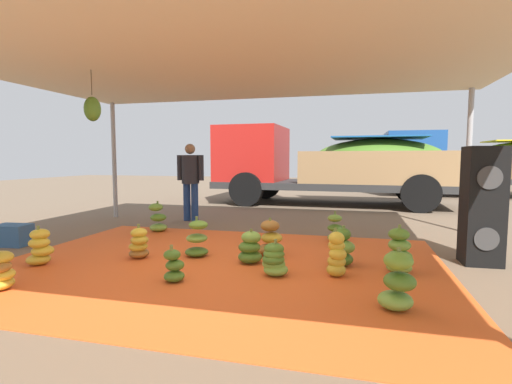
{
  "coord_description": "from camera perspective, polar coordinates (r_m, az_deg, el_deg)",
  "views": [
    {
      "loc": [
        1.71,
        -4.62,
        1.41
      ],
      "look_at": [
        0.23,
        1.15,
        0.88
      ],
      "focal_mm": 26.67,
      "sensor_mm": 36.0,
      "label": 1
    }
  ],
  "objects": [
    {
      "name": "ground_plane",
      "position": [
        7.94,
        1.71,
        -5.13
      ],
      "size": [
        40.0,
        40.0,
        0.0
      ],
      "primitive_type": "plane",
      "color": "brown"
    },
    {
      "name": "tarp_orange",
      "position": [
        5.12,
        -5.82,
        -10.81
      ],
      "size": [
        5.82,
        4.46,
        0.01
      ],
      "primitive_type": "cube",
      "color": "#E05B23",
      "rests_on": "ground"
    },
    {
      "name": "tent_canopy",
      "position": [
        5.02,
        -6.6,
        19.76
      ],
      "size": [
        8.0,
        7.0,
        2.76
      ],
      "color": "#9EA0A5",
      "rests_on": "ground"
    },
    {
      "name": "banana_bunch_0",
      "position": [
        4.5,
        -12.22,
        -10.88
      ],
      "size": [
        0.32,
        0.32,
        0.42
      ],
      "color": "#477523",
      "rests_on": "tarp_orange"
    },
    {
      "name": "banana_bunch_1",
      "position": [
        5.59,
        -17.15,
        -7.48
      ],
      "size": [
        0.36,
        0.36,
        0.49
      ],
      "color": "#996628",
      "rests_on": "tarp_orange"
    },
    {
      "name": "banana_bunch_2",
      "position": [
        4.66,
        12.0,
        -9.26
      ],
      "size": [
        0.3,
        0.31,
        0.58
      ],
      "color": "gold",
      "rests_on": "tarp_orange"
    },
    {
      "name": "banana_bunch_3",
      "position": [
        5.14,
        -0.89,
        -8.43
      ],
      "size": [
        0.38,
        0.38,
        0.46
      ],
      "color": "#477523",
      "rests_on": "tarp_orange"
    },
    {
      "name": "banana_bunch_4",
      "position": [
        5.0,
        20.7,
        -8.46
      ],
      "size": [
        0.43,
        0.43,
        0.59
      ],
      "color": "#75A83D",
      "rests_on": "tarp_orange"
    },
    {
      "name": "banana_bunch_5",
      "position": [
        3.81,
        20.46,
        -12.72
      ],
      "size": [
        0.45,
        0.45,
        0.59
      ],
      "color": "#75A83D",
      "rests_on": "tarp_orange"
    },
    {
      "name": "banana_bunch_6",
      "position": [
        7.52,
        -14.53,
        -3.89
      ],
      "size": [
        0.46,
        0.43,
        0.58
      ],
      "color": "#75A83D",
      "rests_on": "tarp_orange"
    },
    {
      "name": "banana_bunch_8",
      "position": [
        5.8,
        -29.65,
        -7.32
      ],
      "size": [
        0.43,
        0.43,
        0.52
      ],
      "color": "gold",
      "rests_on": "tarp_orange"
    },
    {
      "name": "banana_bunch_9",
      "position": [
        5.51,
        2.13,
        -7.1
      ],
      "size": [
        0.4,
        0.37,
        0.55
      ],
      "color": "#996628",
      "rests_on": "tarp_orange"
    },
    {
      "name": "banana_bunch_10",
      "position": [
        6.57,
        11.85,
        -5.46
      ],
      "size": [
        0.41,
        0.41,
        0.51
      ],
      "color": "#6B9E38",
      "rests_on": "tarp_orange"
    },
    {
      "name": "banana_bunch_11",
      "position": [
        5.52,
        -8.82,
        -7.12
      ],
      "size": [
        0.44,
        0.42,
        0.58
      ],
      "color": "#477523",
      "rests_on": "tarp_orange"
    },
    {
      "name": "banana_bunch_12",
      "position": [
        5.13,
        12.84,
        -8.22
      ],
      "size": [
        0.34,
        0.33,
        0.53
      ],
      "color": "#477523",
      "rests_on": "tarp_orange"
    },
    {
      "name": "banana_bunch_13",
      "position": [
        4.62,
        2.75,
        -10.16
      ],
      "size": [
        0.41,
        0.41,
        0.43
      ],
      "color": "#75A83D",
      "rests_on": "tarp_orange"
    },
    {
      "name": "cargo_truck_main",
      "position": [
        11.79,
        10.5,
        4.28
      ],
      "size": [
        7.07,
        2.73,
        2.4
      ],
      "color": "#2D2D2D",
      "rests_on": "ground"
    },
    {
      "name": "cargo_truck_far",
      "position": [
        16.26,
        30.67,
        3.85
      ],
      "size": [
        7.06,
        2.38,
        2.4
      ],
      "color": "#2D2D2D",
      "rests_on": "ground"
    },
    {
      "name": "worker_0",
      "position": [
        8.63,
        -9.8,
        2.37
      ],
      "size": [
        0.63,
        0.39,
        1.73
      ],
      "color": "navy",
      "rests_on": "ground"
    },
    {
      "name": "speaker_stack",
      "position": [
        5.82,
        30.85,
        -1.8
      ],
      "size": [
        0.48,
        0.46,
        1.56
      ],
      "color": "black",
      "rests_on": "ground"
    },
    {
      "name": "crate_0",
      "position": [
        7.32,
        -32.7,
        -5.45
      ],
      "size": [
        0.57,
        0.4,
        0.34
      ],
      "primitive_type": "cube",
      "rotation": [
        0.0,
        0.0,
        0.09
      ],
      "color": "#335B8E",
      "rests_on": "ground"
    }
  ]
}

